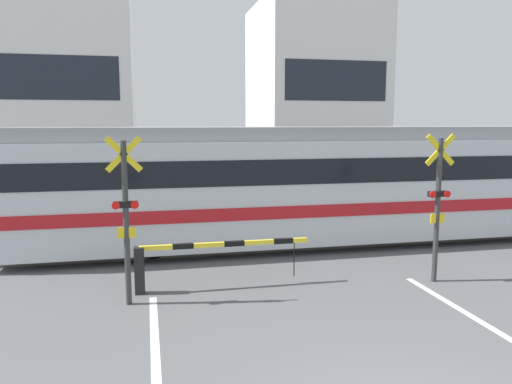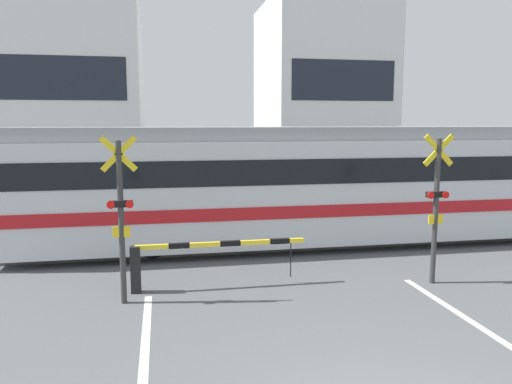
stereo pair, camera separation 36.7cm
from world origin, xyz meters
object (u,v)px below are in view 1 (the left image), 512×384
Objects in this scene: crossing_barrier_far at (295,203)px; pedestrian at (236,192)px; crossing_barrier_near at (187,256)px; commuter_train at (364,180)px; crossing_signal_right at (438,201)px; crossing_signal_left at (126,213)px.

pedestrian is at bearing 132.61° from crossing_barrier_far.
pedestrian is at bearing 72.85° from crossing_barrier_near.
pedestrian is (-2.94, 4.58, -0.89)m from commuter_train.
pedestrian is (-2.87, 8.45, -0.88)m from crossing_signal_right.
crossing_signal_left is at bearing -113.06° from pedestrian.
commuter_train is 5.51m from pedestrian.
commuter_train reaches higher than crossing_signal_right.
crossing_signal_left is 6.47m from crossing_signal_right.
crossing_signal_right is at bearing -91.01° from commuter_train.
crossing_barrier_near is 1.13× the size of crossing_signal_right.
crossing_signal_left reaches higher than pedestrian.
crossing_signal_right is at bearing 0.00° from crossing_signal_left.
crossing_barrier_far is 2.33× the size of pedestrian.
crossing_barrier_near is 1.00× the size of crossing_barrier_far.
crossing_signal_right reaches higher than pedestrian.
commuter_train reaches higher than pedestrian.
pedestrian reaches higher than crossing_barrier_far.
crossing_barrier_near is 7.31m from crossing_barrier_far.
crossing_barrier_near is at bearing 173.85° from crossing_signal_right.
crossing_signal_left is at bearing -128.79° from crossing_barrier_far.
crossing_barrier_near and crossing_barrier_far have the same top height.
crossing_barrier_far is at bearing 51.21° from crossing_signal_left.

